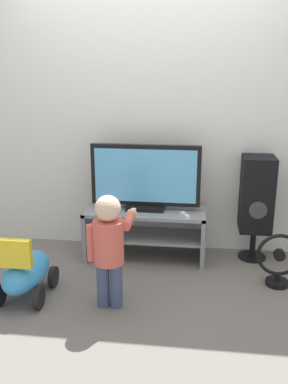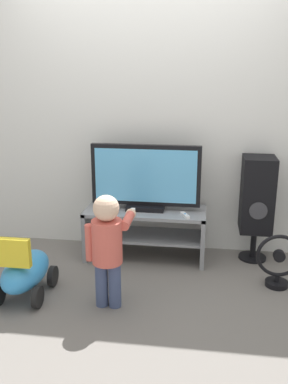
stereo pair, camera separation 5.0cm
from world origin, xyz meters
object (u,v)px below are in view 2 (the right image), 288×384
(television, at_px, (146,178))
(ride_on_toy, at_px, (25,271))
(game_console, at_px, (112,208))
(remote_primary, at_px, (185,215))
(floor_fan, at_px, (278,263))
(child, at_px, (108,242))
(speaker_tower, at_px, (257,197))

(television, bearing_deg, ride_on_toy, -134.19)
(game_console, xyz_separation_m, remote_primary, (0.64, -0.06, -0.01))
(game_console, bearing_deg, floor_fan, -12.94)
(child, bearing_deg, speaker_tower, 40.26)
(television, height_order, game_console, television)
(game_console, relative_size, speaker_tower, 0.19)
(television, xyz_separation_m, remote_primary, (0.35, -0.14, -0.27))
(game_console, distance_m, child, 0.78)
(speaker_tower, bearing_deg, remote_primary, -159.93)
(television, distance_m, speaker_tower, 0.97)
(ride_on_toy, bearing_deg, television, 45.81)
(child, bearing_deg, ride_on_toy, 176.04)
(remote_primary, bearing_deg, television, 157.73)
(child, relative_size, speaker_tower, 0.90)
(game_console, height_order, floor_fan, game_console)
(game_console, relative_size, remote_primary, 1.32)
(speaker_tower, bearing_deg, ride_on_toy, -153.03)
(floor_fan, distance_m, ride_on_toy, 1.92)
(child, xyz_separation_m, speaker_tower, (1.10, 0.93, 0.09))
(speaker_tower, bearing_deg, child, -139.74)
(television, xyz_separation_m, speaker_tower, (0.95, 0.07, -0.15))
(child, distance_m, ride_on_toy, 0.71)
(television, xyz_separation_m, game_console, (-0.29, -0.09, -0.26))
(remote_primary, distance_m, speaker_tower, 0.65)
(speaker_tower, relative_size, floor_fan, 2.15)
(speaker_tower, height_order, ride_on_toy, speaker_tower)
(remote_primary, height_order, speaker_tower, speaker_tower)
(game_console, bearing_deg, speaker_tower, 7.49)
(ride_on_toy, bearing_deg, game_console, 55.21)
(remote_primary, distance_m, ride_on_toy, 1.35)
(game_console, xyz_separation_m, child, (0.14, -0.77, 0.02))
(television, relative_size, game_console, 5.41)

